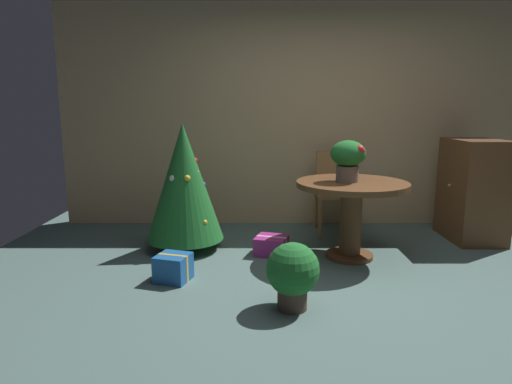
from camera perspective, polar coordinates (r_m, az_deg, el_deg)
The scene contains 10 objects.
ground_plane at distance 3.47m, azimuth 11.72°, elevation -13.18°, with size 6.60×6.60×0.00m, color #4C6660.
back_wall_panel at distance 5.34m, azimuth 7.53°, elevation 9.68°, with size 6.00×0.10×2.60m, color tan.
round_dining_table at distance 4.17m, azimuth 12.46°, elevation -1.24°, with size 1.03×1.03×0.73m.
flower_vase at distance 4.09m, azimuth 12.04°, elevation 4.44°, with size 0.32×0.32×0.38m.
wooden_chair_far at distance 5.05m, azimuth 10.27°, elevation 0.56°, with size 0.43×0.46×0.91m.
holiday_tree at distance 4.35m, azimuth -9.26°, elevation 1.29°, with size 0.76×0.76×1.26m.
gift_box_purple at distance 4.28m, azimuth 2.14°, elevation -6.98°, with size 0.36×0.35×0.18m.
gift_box_blue at distance 3.71m, azimuth -10.63°, elevation -9.68°, with size 0.32×0.31×0.22m.
wooden_cabinet at distance 5.21m, azimuth 26.57°, elevation 0.20°, with size 0.52×0.73×1.08m.
potted_plant at distance 3.12m, azimuth 4.91°, elevation -10.41°, with size 0.38×0.38×0.48m.
Camera 1 is at (-0.68, -3.10, 1.39)m, focal length 30.66 mm.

